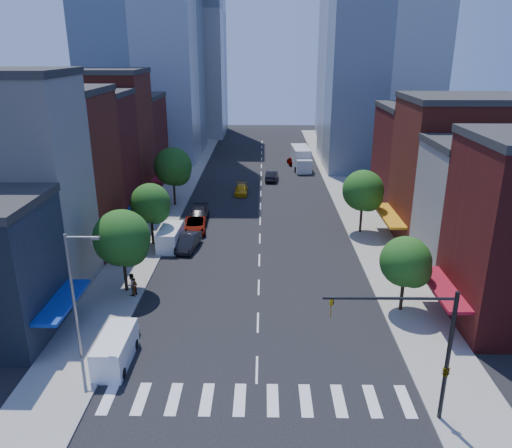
# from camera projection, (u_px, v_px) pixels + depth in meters

# --- Properties ---
(ground) EXTENTS (220.00, 220.00, 0.00)m
(ground) POSITION_uv_depth(u_px,v_px,m) (257.00, 370.00, 32.98)
(ground) COLOR black
(ground) RESTS_ON ground
(sidewalk_left) EXTENTS (5.00, 120.00, 0.15)m
(sidewalk_left) POSITION_uv_depth(u_px,v_px,m) (173.00, 197.00, 70.82)
(sidewalk_left) COLOR gray
(sidewalk_left) RESTS_ON ground
(sidewalk_right) EXTENTS (5.00, 120.00, 0.15)m
(sidewalk_right) POSITION_uv_depth(u_px,v_px,m) (349.00, 198.00, 70.46)
(sidewalk_right) COLOR gray
(sidewalk_right) RESTS_ON ground
(crosswalk) EXTENTS (19.00, 3.00, 0.01)m
(crosswalk) POSITION_uv_depth(u_px,v_px,m) (256.00, 400.00, 30.15)
(crosswalk) COLOR silver
(crosswalk) RESTS_ON ground
(bldg_left_1) EXTENTS (12.00, 8.00, 18.00)m
(bldg_left_1) POSITION_uv_depth(u_px,v_px,m) (7.00, 189.00, 41.57)
(bldg_left_1) COLOR beige
(bldg_left_1) RESTS_ON ground
(bldg_left_2) EXTENTS (12.00, 9.00, 16.00)m
(bldg_left_2) POSITION_uv_depth(u_px,v_px,m) (50.00, 176.00, 49.92)
(bldg_left_2) COLOR maroon
(bldg_left_2) RESTS_ON ground
(bldg_left_3) EXTENTS (12.00, 8.00, 15.00)m
(bldg_left_3) POSITION_uv_depth(u_px,v_px,m) (80.00, 162.00, 58.09)
(bldg_left_3) COLOR #551515
(bldg_left_3) RESTS_ON ground
(bldg_left_4) EXTENTS (12.00, 9.00, 17.00)m
(bldg_left_4) POSITION_uv_depth(u_px,v_px,m) (102.00, 141.00, 65.76)
(bldg_left_4) COLOR maroon
(bldg_left_4) RESTS_ON ground
(bldg_left_5) EXTENTS (12.00, 10.00, 13.00)m
(bldg_left_5) POSITION_uv_depth(u_px,v_px,m) (122.00, 143.00, 75.39)
(bldg_left_5) COLOR #551515
(bldg_left_5) RESTS_ON ground
(bldg_right_1) EXTENTS (12.00, 8.00, 12.00)m
(bldg_right_1) POSITION_uv_depth(u_px,v_px,m) (492.00, 214.00, 44.80)
(bldg_right_1) COLOR beige
(bldg_right_1) RESTS_ON ground
(bldg_right_2) EXTENTS (12.00, 10.00, 15.00)m
(bldg_right_2) POSITION_uv_depth(u_px,v_px,m) (458.00, 174.00, 52.78)
(bldg_right_2) COLOR maroon
(bldg_right_2) RESTS_ON ground
(bldg_right_3) EXTENTS (12.00, 10.00, 13.00)m
(bldg_right_3) POSITION_uv_depth(u_px,v_px,m) (428.00, 162.00, 62.53)
(bldg_right_3) COLOR #551515
(bldg_right_3) RESTS_ON ground
(tower_far_w) EXTENTS (18.00, 18.00, 56.00)m
(tower_far_w) POSITION_uv_depth(u_px,v_px,m) (184.00, 11.00, 113.37)
(tower_far_w) COLOR #9EA5AD
(tower_far_w) RESTS_ON ground
(traffic_signal) EXTENTS (7.24, 2.24, 8.00)m
(traffic_signal) POSITION_uv_depth(u_px,v_px,m) (438.00, 357.00, 27.20)
(traffic_signal) COLOR black
(traffic_signal) RESTS_ON sidewalk_right
(streetlight) EXTENTS (2.25, 0.25, 9.00)m
(streetlight) POSITION_uv_depth(u_px,v_px,m) (75.00, 290.00, 32.32)
(streetlight) COLOR slate
(streetlight) RESTS_ON sidewalk_left
(tree_left_near) EXTENTS (4.80, 4.80, 7.30)m
(tree_left_near) POSITION_uv_depth(u_px,v_px,m) (124.00, 240.00, 41.80)
(tree_left_near) COLOR black
(tree_left_near) RESTS_ON sidewalk_left
(tree_left_mid) EXTENTS (4.20, 4.20, 6.65)m
(tree_left_mid) POSITION_uv_depth(u_px,v_px,m) (152.00, 205.00, 52.28)
(tree_left_mid) COLOR black
(tree_left_mid) RESTS_ON sidewalk_left
(tree_left_far) EXTENTS (5.00, 5.00, 7.75)m
(tree_left_far) POSITION_uv_depth(u_px,v_px,m) (174.00, 168.00, 65.24)
(tree_left_far) COLOR black
(tree_left_far) RESTS_ON sidewalk_left
(tree_right_near) EXTENTS (4.00, 4.00, 6.20)m
(tree_right_near) POSITION_uv_depth(u_px,v_px,m) (407.00, 264.00, 38.87)
(tree_right_near) COLOR black
(tree_right_near) RESTS_ON sidewalk_right
(tree_right_far) EXTENTS (4.60, 4.60, 7.20)m
(tree_right_far) POSITION_uv_depth(u_px,v_px,m) (364.00, 192.00, 55.61)
(tree_right_far) COLOR black
(tree_right_far) RESTS_ON sidewalk_right
(parked_car_front) EXTENTS (1.66, 3.86, 1.30)m
(parked_car_front) POSITION_uv_depth(u_px,v_px,m) (123.00, 339.00, 35.32)
(parked_car_front) COLOR silver
(parked_car_front) RESTS_ON ground
(parked_car_second) EXTENTS (2.34, 5.09, 1.62)m
(parked_car_second) POSITION_uv_depth(u_px,v_px,m) (188.00, 242.00, 52.45)
(parked_car_second) COLOR black
(parked_car_second) RESTS_ON ground
(parked_car_third) EXTENTS (2.90, 5.55, 1.49)m
(parked_car_third) POSITION_uv_depth(u_px,v_px,m) (195.00, 225.00, 57.43)
(parked_car_third) COLOR #999999
(parked_car_third) RESTS_ON ground
(parked_car_rear) EXTENTS (2.33, 5.55, 1.60)m
(parked_car_rear) POSITION_uv_depth(u_px,v_px,m) (199.00, 215.00, 60.70)
(parked_car_rear) COLOR black
(parked_car_rear) RESTS_ON ground
(cargo_van_near) EXTENTS (2.01, 4.87, 2.07)m
(cargo_van_near) POSITION_uv_depth(u_px,v_px,m) (115.00, 351.00, 33.27)
(cargo_van_near) COLOR white
(cargo_van_near) RESTS_ON ground
(cargo_van_far) EXTENTS (2.23, 5.17, 2.18)m
(cargo_van_far) POSITION_uv_depth(u_px,v_px,m) (170.00, 238.00, 52.79)
(cargo_van_far) COLOR white
(cargo_van_far) RESTS_ON ground
(taxi) EXTENTS (1.86, 4.50, 1.30)m
(taxi) POSITION_uv_depth(u_px,v_px,m) (241.00, 190.00, 72.21)
(taxi) COLOR #D59F0B
(taxi) RESTS_ON ground
(traffic_car_oncoming) EXTENTS (2.18, 5.05, 1.62)m
(traffic_car_oncoming) POSITION_uv_depth(u_px,v_px,m) (272.00, 176.00, 79.51)
(traffic_car_oncoming) COLOR black
(traffic_car_oncoming) RESTS_ON ground
(traffic_car_far) EXTENTS (1.99, 4.10, 1.35)m
(traffic_car_far) POSITION_uv_depth(u_px,v_px,m) (292.00, 161.00, 90.50)
(traffic_car_far) COLOR #999999
(traffic_car_far) RESTS_ON ground
(box_truck) EXTENTS (3.26, 9.27, 3.67)m
(box_truck) POSITION_uv_depth(u_px,v_px,m) (301.00, 159.00, 87.00)
(box_truck) COLOR silver
(box_truck) RESTS_ON ground
(pedestrian_near) EXTENTS (0.53, 0.67, 1.63)m
(pedestrian_near) POSITION_uv_depth(u_px,v_px,m) (135.00, 287.00, 42.25)
(pedestrian_near) COLOR #999999
(pedestrian_near) RESTS_ON sidewalk_left
(pedestrian_far) EXTENTS (1.09, 1.18, 1.96)m
(pedestrian_far) POSITION_uv_depth(u_px,v_px,m) (132.00, 285.00, 42.28)
(pedestrian_far) COLOR #999999
(pedestrian_far) RESTS_ON sidewalk_left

